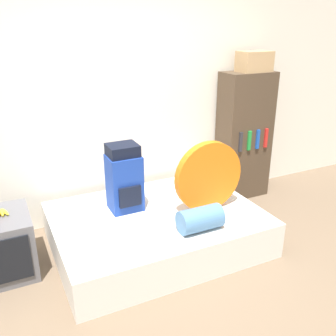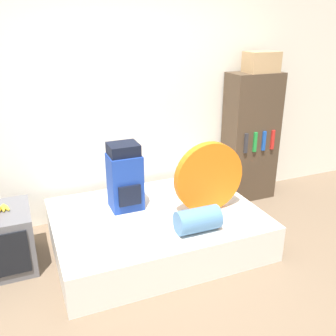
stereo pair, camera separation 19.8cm
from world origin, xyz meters
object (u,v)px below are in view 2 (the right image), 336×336
at_px(tent_bag, 209,177).
at_px(television, 3,240).
at_px(backpack, 125,178).
at_px(bookshelf, 250,138).
at_px(sleeping_roll, 198,220).
at_px(cardboard_box, 261,62).

xyz_separation_m(tent_bag, television, (-1.89, 0.33, -0.43)).
xyz_separation_m(backpack, bookshelf, (1.71, 0.40, 0.10)).
xyz_separation_m(tent_bag, sleeping_roll, (-0.27, -0.32, -0.24)).
bearing_deg(backpack, bookshelf, 13.24).
height_order(sleeping_roll, cardboard_box, cardboard_box).
bearing_deg(cardboard_box, television, -171.92).
bearing_deg(tent_bag, television, 170.10).
relative_size(sleeping_roll, cardboard_box, 1.05).
bearing_deg(tent_bag, cardboard_box, 35.76).
distance_m(backpack, cardboard_box, 2.06).
distance_m(backpack, television, 1.23).
xyz_separation_m(tent_bag, cardboard_box, (1.03, 0.74, 0.97)).
relative_size(television, cardboard_box, 1.58).
height_order(tent_bag, cardboard_box, cardboard_box).
height_order(backpack, tent_bag, tent_bag).
bearing_deg(cardboard_box, backpack, -167.81).
distance_m(backpack, sleeping_roll, 0.85).
xyz_separation_m(television, bookshelf, (2.88, 0.44, 0.50)).
bearing_deg(sleeping_roll, cardboard_box, 39.18).
bearing_deg(television, cardboard_box, 8.08).
bearing_deg(sleeping_roll, backpack, 123.95).
relative_size(sleeping_roll, bookshelf, 0.25).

